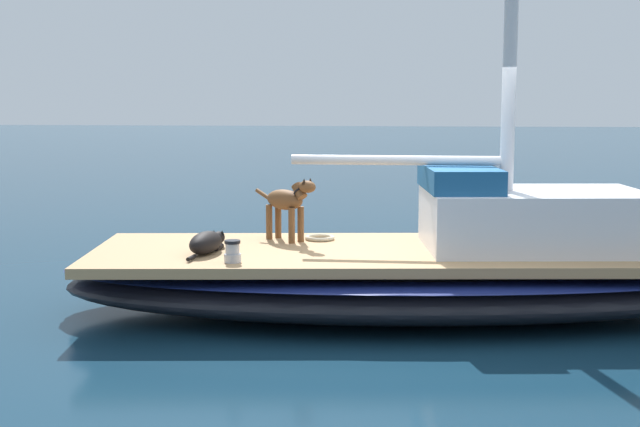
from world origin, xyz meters
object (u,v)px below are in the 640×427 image
(dog_black, at_px, (207,242))
(coiled_rope, at_px, (320,238))
(sailboat_main, at_px, (416,280))
(dog_brown, at_px, (288,202))
(deck_winch, at_px, (233,252))

(dog_black, xyz_separation_m, coiled_rope, (-0.92, 1.03, -0.08))
(sailboat_main, bearing_deg, coiled_rope, -113.12)
(dog_black, bearing_deg, sailboat_main, 102.63)
(sailboat_main, height_order, dog_brown, dog_brown)
(coiled_rope, bearing_deg, dog_brown, -70.71)
(sailboat_main, distance_m, dog_black, 2.18)
(dog_black, bearing_deg, deck_winch, 38.22)
(dog_brown, bearing_deg, dog_black, -41.16)
(deck_winch, height_order, coiled_rope, deck_winch)
(dog_brown, xyz_separation_m, deck_winch, (1.25, -0.34, -0.32))
(sailboat_main, height_order, deck_winch, deck_winch)
(sailboat_main, xyz_separation_m, deck_winch, (0.92, -1.73, 0.42))
(sailboat_main, bearing_deg, dog_brown, -103.42)
(dog_brown, bearing_deg, deck_winch, -15.35)
(sailboat_main, xyz_separation_m, coiled_rope, (-0.45, -1.05, 0.35))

